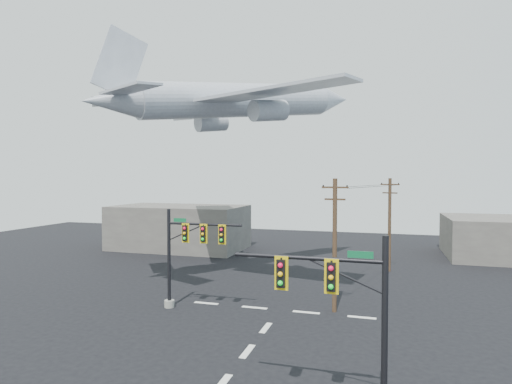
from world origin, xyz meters
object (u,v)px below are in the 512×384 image
(utility_pole_a, at_px, (335,242))
(utility_pole_b, at_px, (390,223))
(airliner, at_px, (240,101))
(signal_mast_near, at_px, (350,320))
(signal_mast_far, at_px, (186,254))

(utility_pole_a, bearing_deg, utility_pole_b, 82.14)
(utility_pole_b, xyz_separation_m, airliner, (-14.10, -7.76, 12.20))
(signal_mast_near, relative_size, signal_mast_far, 1.01)
(utility_pole_b, relative_size, airliner, 0.38)
(signal_mast_near, height_order, utility_pole_a, utility_pole_a)
(signal_mast_near, xyz_separation_m, airliner, (-12.20, 21.56, 13.31))
(utility_pole_a, relative_size, utility_pole_b, 1.00)
(signal_mast_near, height_order, utility_pole_b, utility_pole_b)
(signal_mast_far, bearing_deg, signal_mast_near, -40.95)
(utility_pole_a, height_order, airliner, airliner)
(airliner, bearing_deg, signal_mast_near, -112.13)
(signal_mast_near, height_order, airliner, airliner)
(utility_pole_a, relative_size, airliner, 0.38)
(utility_pole_a, height_order, utility_pole_b, utility_pole_a)
(signal_mast_far, relative_size, utility_pole_b, 0.77)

